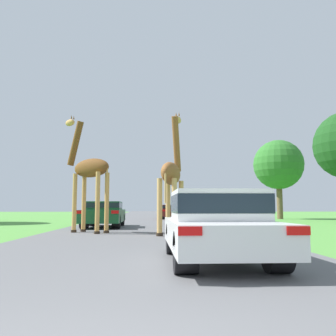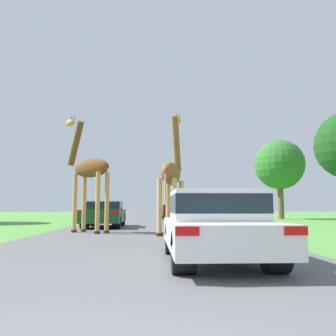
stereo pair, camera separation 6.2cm
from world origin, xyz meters
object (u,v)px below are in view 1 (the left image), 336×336
Objects in this scene: giraffe_companion at (89,172)px; car_queue_left at (104,213)px; car_lead_maroon at (217,223)px; tree_right_cluster at (278,165)px; giraffe_near_road at (172,176)px; car_queue_right at (172,211)px.

giraffe_companion reaches higher than car_queue_left.
car_lead_maroon is 12.71m from car_queue_left.
tree_right_cluster is (14.05, 12.17, 4.11)m from car_queue_left.
car_lead_maroon is (3.90, -8.13, -1.79)m from giraffe_companion.
giraffe_near_road is 1.10× the size of car_queue_right.
tree_right_cluster is (9.62, -0.96, 4.16)m from car_queue_right.
car_queue_right is at bearing 174.29° from tree_right_cluster.
giraffe_companion reaches higher than car_queue_right.
car_queue_left is (-4.43, -13.14, 0.05)m from car_queue_right.
giraffe_near_road reaches higher than car_queue_right.
giraffe_near_road reaches higher than car_queue_left.
giraffe_near_road is 6.31m from car_queue_left.
car_queue_left is at bearing 137.39° from giraffe_near_road.
tree_right_cluster is at bearing 67.00° from car_lead_maroon.
giraffe_companion is 4.41m from car_queue_left.
car_queue_right is 10.52m from tree_right_cluster.
giraffe_companion is 9.19m from car_lead_maroon.
car_lead_maroon is 0.58× the size of tree_right_cluster.
tree_right_cluster reaches higher than car_queue_left.
giraffe_companion is 1.25× the size of car_lead_maroon.
giraffe_near_road is at bearing 93.65° from car_lead_maroon.
giraffe_near_road is at bearing -121.85° from tree_right_cluster.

